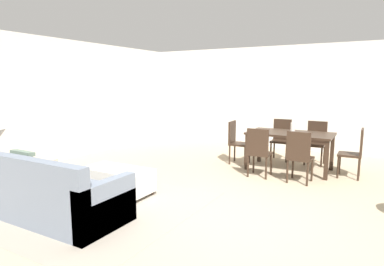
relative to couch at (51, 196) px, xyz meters
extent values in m
plane|color=tan|center=(1.90, 1.18, -0.29)|extent=(10.80, 10.80, 0.00)
cube|color=silver|center=(1.90, 6.18, 1.06)|extent=(9.00, 0.12, 2.70)
cube|color=silver|center=(-2.60, 1.68, 1.06)|extent=(0.12, 11.00, 2.70)
cube|color=gray|center=(0.05, 0.59, -0.29)|extent=(3.00, 2.80, 0.01)
cube|color=slate|center=(0.00, 0.05, -0.08)|extent=(1.96, 0.90, 0.42)
cube|color=slate|center=(0.00, -0.32, 0.35)|extent=(1.96, 0.16, 0.44)
cube|color=slate|center=(-0.91, 0.05, 0.02)|extent=(0.14, 0.90, 0.62)
cube|color=slate|center=(0.92, 0.05, 0.02)|extent=(0.14, 0.90, 0.62)
cube|color=slate|center=(-0.50, -0.03, 0.33)|extent=(0.42, 0.13, 0.42)
cube|color=beige|center=(0.00, -0.05, 0.32)|extent=(0.39, 0.13, 0.39)
cube|color=silver|center=(0.51, -0.08, 0.29)|extent=(0.32, 0.11, 0.33)
cube|color=silver|center=(0.10, 1.14, -0.06)|extent=(1.12, 0.55, 0.35)
cylinder|color=#332319|center=(-0.41, 1.36, -0.26)|extent=(0.05, 0.05, 0.06)
cylinder|color=#332319|center=(0.61, 1.36, -0.26)|extent=(0.05, 0.05, 0.06)
cylinder|color=#332319|center=(-0.41, 0.91, -0.26)|extent=(0.05, 0.05, 0.06)
cylinder|color=#332319|center=(0.61, 0.91, -0.26)|extent=(0.05, 0.05, 0.06)
cylinder|color=olive|center=(-1.45, 0.27, -0.04)|extent=(0.04, 0.04, 0.51)
cylinder|color=olive|center=(-1.11, 0.27, -0.04)|extent=(0.04, 0.04, 0.51)
cube|color=#332319|center=(2.10, 3.95, 0.45)|extent=(1.62, 0.91, 0.04)
cube|color=#332319|center=(1.35, 4.35, 0.07)|extent=(0.07, 0.07, 0.72)
cube|color=#332319|center=(2.85, 4.35, 0.07)|extent=(0.07, 0.07, 0.72)
cube|color=#332319|center=(1.35, 3.56, 0.07)|extent=(0.07, 0.07, 0.72)
cube|color=#332319|center=(2.85, 3.56, 0.07)|extent=(0.07, 0.07, 0.72)
cube|color=#332319|center=(1.73, 3.22, 0.14)|extent=(0.41, 0.41, 0.04)
cube|color=#332319|center=(1.73, 3.04, 0.39)|extent=(0.40, 0.05, 0.47)
cylinder|color=#332319|center=(1.55, 3.38, -0.09)|extent=(0.04, 0.04, 0.41)
cylinder|color=#332319|center=(1.89, 3.39, -0.09)|extent=(0.04, 0.04, 0.41)
cylinder|color=#332319|center=(1.56, 3.04, -0.09)|extent=(0.04, 0.04, 0.41)
cylinder|color=#332319|center=(1.90, 3.05, -0.09)|extent=(0.04, 0.04, 0.41)
cube|color=#332319|center=(2.47, 3.19, 0.14)|extent=(0.42, 0.42, 0.04)
cube|color=#332319|center=(2.46, 3.01, 0.39)|extent=(0.40, 0.06, 0.47)
cylinder|color=#332319|center=(2.31, 3.37, -0.09)|extent=(0.04, 0.04, 0.41)
cylinder|color=#332319|center=(2.65, 3.35, -0.09)|extent=(0.04, 0.04, 0.41)
cylinder|color=#332319|center=(2.29, 3.03, -0.09)|extent=(0.04, 0.04, 0.41)
cylinder|color=#332319|center=(2.63, 3.01, -0.09)|extent=(0.04, 0.04, 0.41)
cube|color=#332319|center=(1.72, 4.70, 0.14)|extent=(0.42, 0.42, 0.04)
cube|color=#332319|center=(1.71, 4.88, 0.39)|extent=(0.40, 0.06, 0.47)
cylinder|color=#332319|center=(1.90, 4.54, -0.09)|extent=(0.04, 0.04, 0.41)
cylinder|color=#332319|center=(1.56, 4.52, -0.09)|extent=(0.04, 0.04, 0.41)
cylinder|color=#332319|center=(1.88, 4.88, -0.09)|extent=(0.04, 0.04, 0.41)
cylinder|color=#332319|center=(1.54, 4.86, -0.09)|extent=(0.04, 0.04, 0.41)
cube|color=#332319|center=(2.47, 4.66, 0.14)|extent=(0.41, 0.41, 0.04)
cube|color=#332319|center=(2.48, 4.84, 0.39)|extent=(0.40, 0.05, 0.47)
cylinder|color=#332319|center=(2.64, 4.49, -0.09)|extent=(0.04, 0.04, 0.41)
cylinder|color=#332319|center=(2.30, 4.49, -0.09)|extent=(0.04, 0.04, 0.41)
cylinder|color=#332319|center=(2.65, 4.83, -0.09)|extent=(0.04, 0.04, 0.41)
cylinder|color=#332319|center=(2.31, 4.83, -0.09)|extent=(0.04, 0.04, 0.41)
cube|color=#332319|center=(3.20, 3.95, 0.14)|extent=(0.41, 0.41, 0.04)
cube|color=#332319|center=(3.38, 3.95, 0.39)|extent=(0.05, 0.40, 0.47)
cylinder|color=#332319|center=(3.03, 3.78, -0.09)|extent=(0.04, 0.04, 0.41)
cylinder|color=#332319|center=(3.02, 4.12, -0.09)|extent=(0.04, 0.04, 0.41)
cylinder|color=#332319|center=(3.37, 3.78, -0.09)|extent=(0.04, 0.04, 0.41)
cylinder|color=#332319|center=(3.36, 4.12, -0.09)|extent=(0.04, 0.04, 0.41)
cube|color=#332319|center=(1.04, 3.95, 0.14)|extent=(0.43, 0.43, 0.04)
cube|color=#332319|center=(0.86, 3.94, 0.39)|extent=(0.07, 0.40, 0.47)
cylinder|color=#332319|center=(1.20, 4.14, -0.09)|extent=(0.04, 0.04, 0.41)
cylinder|color=#332319|center=(1.22, 3.80, -0.09)|extent=(0.04, 0.04, 0.41)
cylinder|color=#332319|center=(0.86, 4.11, -0.09)|extent=(0.04, 0.04, 0.41)
cylinder|color=#332319|center=(0.88, 3.77, -0.09)|extent=(0.04, 0.04, 0.41)
cylinder|color=silver|center=(2.16, 3.90, 0.57)|extent=(0.09, 0.09, 0.20)
cube|color=silver|center=(0.03, 1.15, 0.13)|extent=(0.27, 0.22, 0.03)
camera|label=1|loc=(3.60, -2.65, 1.44)|focal=30.86mm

